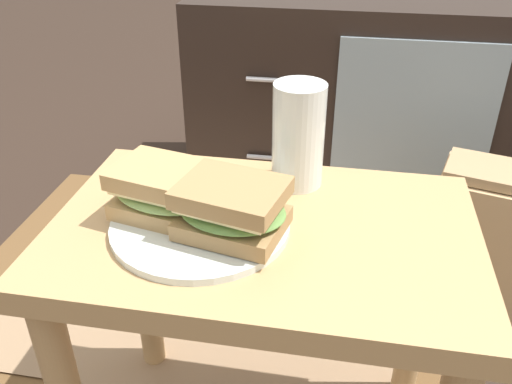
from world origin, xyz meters
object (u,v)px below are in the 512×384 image
Objects in this scene: beer_glass at (298,138)px; plate at (201,225)px; paper_bag at (479,240)px; tv_cabinet at (364,97)px; sandwich_back at (232,208)px; sandwich_front at (168,191)px.

plate is at bearing -127.62° from beer_glass.
plate is at bearing -136.40° from paper_bag.
sandwich_back is at bearing -100.13° from tv_cabinet.
sandwich_front reaches higher than paper_bag.
plate is 1.53× the size of beer_glass.
sandwich_back is 0.72m from paper_bag.
tv_cabinet is at bearing 79.87° from sandwich_back.
beer_glass is (-0.11, -0.83, 0.24)m from tv_cabinet.
sandwich_front is at bearing -140.56° from beer_glass.
tv_cabinet is 1.01m from sandwich_front.
sandwich_front is (-0.27, -0.95, 0.21)m from tv_cabinet.
beer_glass reaches higher than sandwich_back.
beer_glass is 0.43× the size of paper_bag.
beer_glass is at bearing 67.92° from sandwich_back.
paper_bag is (0.53, 0.44, -0.33)m from sandwich_front.
sandwich_front is 0.10m from sandwich_back.
plate is 0.06m from sandwich_front.
sandwich_back is at bearing -132.66° from paper_bag.
tv_cabinet reaches higher than sandwich_front.
tv_cabinet is 6.30× the size of beer_glass.
sandwich_back is 0.17m from beer_glass.
sandwich_back is (-0.18, -0.98, 0.21)m from tv_cabinet.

